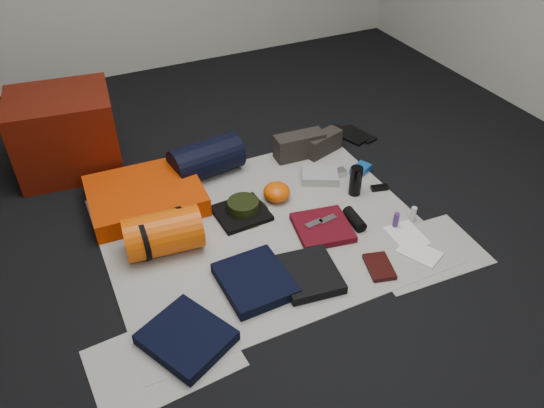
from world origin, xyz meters
name	(u,v)px	position (x,y,z in m)	size (l,w,h in m)	color
floor	(263,231)	(0.00, 0.00, -0.01)	(4.50, 4.50, 0.02)	black
newspaper_mat	(263,230)	(0.00, 0.00, 0.00)	(1.60, 1.30, 0.01)	beige
newspaper_sheet_front_left	(163,358)	(-0.70, -0.55, 0.00)	(0.58, 0.40, 0.00)	beige
newspaper_sheet_front_right	(424,252)	(0.65, -0.50, 0.00)	(0.58, 0.40, 0.00)	beige
red_cabinet	(65,133)	(-0.80, 1.04, 0.24)	(0.57, 0.47, 0.47)	#531006
sleeping_pad	(145,196)	(-0.49, 0.48, 0.06)	(0.60, 0.49, 0.11)	#CD3602
stuff_sack	(163,233)	(-0.50, 0.07, 0.11)	(0.22, 0.22, 0.37)	#D84B03
sack_strap_left	(143,239)	(-0.60, 0.07, 0.11)	(0.22, 0.22, 0.03)	black
sack_strap_right	(183,227)	(-0.40, 0.07, 0.11)	(0.22, 0.22, 0.03)	black
navy_duffel	(206,159)	(-0.09, 0.60, 0.11)	(0.22, 0.22, 0.41)	black
boonie_brim	(244,213)	(-0.04, 0.17, 0.01)	(0.28, 0.28, 0.01)	black
boonie_crown	(243,207)	(-0.04, 0.17, 0.05)	(0.17, 0.17, 0.07)	black
hiking_boot_left	(299,146)	(0.50, 0.54, 0.08)	(0.31, 0.12, 0.15)	#2C2622
hiking_boot_right	(323,143)	(0.66, 0.52, 0.07)	(0.26, 0.10, 0.13)	#2C2622
flip_flop_left	(346,135)	(0.90, 0.64, 0.01)	(0.11, 0.29, 0.02)	black
flip_flop_right	(358,134)	(0.98, 0.61, 0.01)	(0.09, 0.25, 0.01)	black
trousers_navy_a	(187,337)	(-0.59, -0.51, 0.03)	(0.29, 0.33, 0.05)	black
trousers_navy_b	(255,281)	(-0.20, -0.34, 0.03)	(0.30, 0.34, 0.05)	black
trousers_charcoal	(309,274)	(0.05, -0.41, 0.03)	(0.26, 0.30, 0.05)	black
black_tshirt	(241,213)	(-0.06, 0.16, 0.02)	(0.27, 0.25, 0.03)	black
red_shirt	(323,228)	(0.28, -0.14, 0.02)	(0.28, 0.28, 0.04)	#510813
orange_stuff_sack	(277,192)	(0.18, 0.20, 0.06)	(0.15, 0.15, 0.10)	#D84B03
first_aid_pouch	(320,176)	(0.49, 0.27, 0.03)	(0.21, 0.16, 0.05)	#959D94
water_bottle	(356,181)	(0.60, 0.06, 0.09)	(0.07, 0.07, 0.18)	black
speaker	(355,219)	(0.45, -0.17, 0.04)	(0.06, 0.06, 0.16)	black
compact_camera	(338,173)	(0.61, 0.25, 0.03)	(0.10, 0.06, 0.04)	silver
cyan_case	(361,169)	(0.75, 0.23, 0.03)	(0.13, 0.08, 0.04)	#0E488F
toiletry_purple	(396,220)	(0.63, -0.28, 0.05)	(0.03, 0.03, 0.09)	#47216A
toiletry_clear	(413,214)	(0.75, -0.28, 0.05)	(0.03, 0.03, 0.09)	#B2B6B1
paperback_book	(379,267)	(0.38, -0.50, 0.02)	(0.11, 0.18, 0.02)	black
map_booklet	(419,253)	(0.62, -0.50, 0.01)	(0.13, 0.20, 0.01)	white
map_printout	(407,236)	(0.64, -0.37, 0.01)	(0.16, 0.20, 0.01)	white
sunglasses	(379,188)	(0.75, 0.03, 0.02)	(0.10, 0.04, 0.02)	black
key_cluster	(195,356)	(-0.58, -0.60, 0.01)	(0.08, 0.08, 0.01)	silver
tape_roll	(242,204)	(-0.04, 0.19, 0.05)	(0.05, 0.05, 0.04)	silver
energy_bar_a	(314,224)	(0.24, -0.12, 0.05)	(0.10, 0.04, 0.01)	silver
energy_bar_b	(328,219)	(0.32, -0.12, 0.05)	(0.10, 0.04, 0.01)	silver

